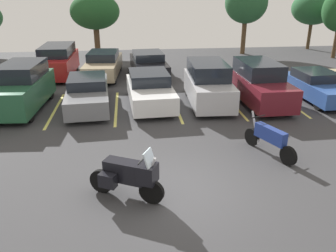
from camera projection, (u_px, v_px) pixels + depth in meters
ground at (174, 190)px, 9.56m from camera, size 44.00×44.00×0.10m
motorcycle_touring at (129, 175)px, 8.88m from camera, size 1.94×1.25×1.48m
motorcycle_second at (269, 139)px, 11.28m from camera, size 1.02×2.14×1.25m
parking_stripes at (146, 106)px, 15.96m from camera, size 24.55×4.73×0.01m
car_green at (22, 88)px, 15.28m from camera, size 2.06×4.65×2.02m
car_grey at (88, 92)px, 15.71m from camera, size 2.10×4.96×1.39m
car_white at (150, 90)px, 15.89m from camera, size 2.11×4.45×1.49m
car_silver at (208, 84)px, 15.99m from camera, size 1.93×4.35×1.92m
car_maroon at (260, 84)px, 16.04m from camera, size 1.85×4.54×1.93m
car_blue at (318, 86)px, 16.76m from camera, size 1.93×4.32×1.33m
car_far_red at (58, 61)px, 20.81m from camera, size 1.92×4.53×1.86m
car_far_tan at (104, 65)px, 20.84m from camera, size 2.21×4.97×1.50m
car_far_black at (149, 64)px, 21.07m from camera, size 2.20×4.73×1.42m
tree_center_left at (246, 3)px, 26.59m from camera, size 3.26×3.26×5.44m
tree_far_left at (95, 12)px, 26.13m from camera, size 3.70×3.70×4.63m
tree_center at (313, 8)px, 28.81m from camera, size 3.52×3.52×4.70m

